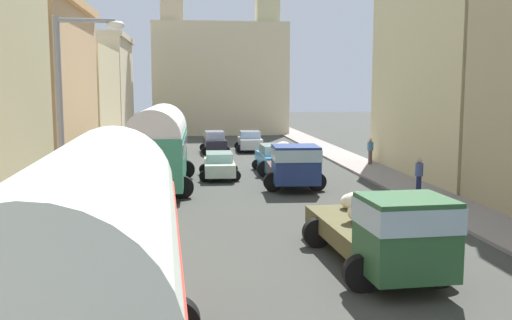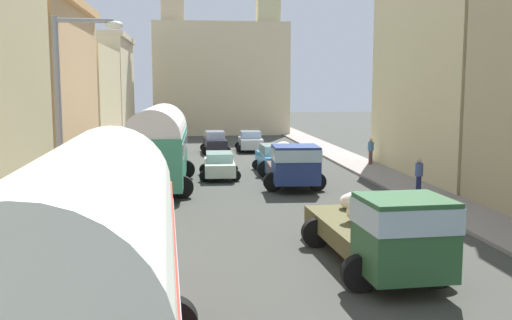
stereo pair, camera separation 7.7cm
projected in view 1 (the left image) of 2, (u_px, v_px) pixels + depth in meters
The scene contains 19 objects.
ground_plane at pixel (248, 174), 33.07m from camera, with size 154.00×154.00×0.00m, color #3B3D38.
sidewalk_left at pixel (118, 175), 32.22m from camera, with size 2.50×70.00×0.14m, color #9E938D.
sidewalk_right at pixel (372, 171), 33.90m from camera, with size 2.50×70.00×0.14m, color gray.
building_left_2 at pixel (25, 95), 27.67m from camera, with size 5.64×10.73×9.03m.
building_left_3 at pixel (73, 104), 39.04m from camera, with size 5.04×10.71×7.48m.
building_left_4 at pixel (101, 90), 49.94m from camera, with size 5.00×10.39×9.23m.
building_right_2 at pixel (445, 72), 31.67m from camera, with size 4.19×12.51×11.42m.
distant_church at pixel (220, 73), 60.62m from camera, with size 13.69×6.82×18.71m.
parked_bus_0 at pixel (93, 277), 8.19m from camera, with size 3.50×8.13×4.17m.
parked_bus_1 at pixel (159, 143), 28.27m from camera, with size 3.48×8.96×4.00m.
cargo_truck_0 at pixel (383, 229), 15.35m from camera, with size 3.12×6.80×2.34m.
cargo_truck_1 at pixel (291, 163), 28.88m from camera, with size 3.21×7.51×2.20m.
car_0 at pixel (274, 159), 33.41m from camera, with size 2.29×4.36×1.62m.
car_1 at pixel (250, 141), 44.49m from camera, with size 2.33×3.74×1.54m.
car_2 at pixel (219, 165), 31.58m from camera, with size 2.23×4.06×1.39m.
car_3 at pixel (215, 142), 43.20m from camera, with size 2.18×4.07×1.63m.
pedestrian_0 at pixel (370, 150), 36.05m from camera, with size 0.51×0.51×1.75m.
pedestrian_1 at pixel (419, 174), 26.19m from camera, with size 0.50×0.50×1.76m.
streetlamp_near at pixel (70, 127), 14.35m from camera, with size 1.70×0.28×6.64m.
Camera 1 is at (-3.38, -5.53, 4.97)m, focal length 40.85 mm.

